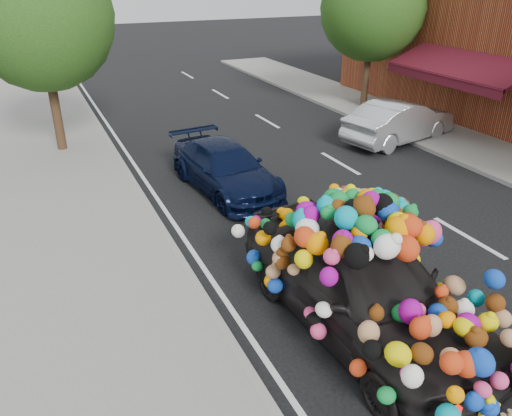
{
  "coord_description": "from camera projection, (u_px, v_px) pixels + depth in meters",
  "views": [
    {
      "loc": [
        -4.49,
        -6.65,
        5.24
      ],
      "look_at": [
        -0.96,
        1.06,
        1.16
      ],
      "focal_mm": 35.0,
      "sensor_mm": 36.0,
      "label": 1
    }
  ],
  "objects": [
    {
      "name": "tree_far_b",
      "position": [
        372.0,
        8.0,
        18.91
      ],
      "size": [
        4.0,
        4.0,
        5.9
      ],
      "color": "#332114",
      "rests_on": "ground"
    },
    {
      "name": "kerb",
      "position": [
        208.0,
        305.0,
        8.5
      ],
      "size": [
        0.15,
        60.0,
        0.13
      ],
      "primitive_type": "cube",
      "color": "gray",
      "rests_on": "ground"
    },
    {
      "name": "ground",
      "position": [
        325.0,
        276.0,
        9.41
      ],
      "size": [
        100.0,
        100.0,
        0.0
      ],
      "primitive_type": "plane",
      "color": "black",
      "rests_on": "ground"
    },
    {
      "name": "silver_hatchback",
      "position": [
        399.0,
        121.0,
        16.45
      ],
      "size": [
        4.4,
        2.34,
        1.38
      ],
      "primitive_type": "imported",
      "rotation": [
        0.0,
        0.0,
        1.79
      ],
      "color": "#B4B7BC",
      "rests_on": "ground"
    },
    {
      "name": "navy_sedan",
      "position": [
        225.0,
        168.0,
        12.84
      ],
      "size": [
        2.09,
        4.26,
        1.19
      ],
      "primitive_type": "imported",
      "rotation": [
        0.0,
        0.0,
        0.1
      ],
      "color": "black",
      "rests_on": "ground"
    },
    {
      "name": "footpath_far",
      "position": [
        507.0,
        160.0,
        14.91
      ],
      "size": [
        3.0,
        40.0,
        0.12
      ],
      "primitive_type": "cube",
      "color": "gray",
      "rests_on": "ground"
    },
    {
      "name": "tree_near_sidewalk",
      "position": [
        39.0,
        16.0,
        14.02
      ],
      "size": [
        4.2,
        4.2,
        6.13
      ],
      "color": "#332114",
      "rests_on": "ground"
    },
    {
      "name": "sidewalk",
      "position": [
        89.0,
        337.0,
        7.77
      ],
      "size": [
        4.0,
        60.0,
        0.12
      ],
      "primitive_type": "cube",
      "color": "gray",
      "rests_on": "ground"
    },
    {
      "name": "plush_art_car",
      "position": [
        363.0,
        263.0,
        7.58
      ],
      "size": [
        2.59,
        5.18,
        2.31
      ],
      "rotation": [
        0.0,
        0.0,
        0.06
      ],
      "color": "black",
      "rests_on": "ground"
    },
    {
      "name": "lane_markings",
      "position": [
        468.0,
        237.0,
        10.75
      ],
      "size": [
        6.0,
        50.0,
        0.01
      ],
      "primitive_type": null,
      "color": "silver",
      "rests_on": "ground"
    }
  ]
}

